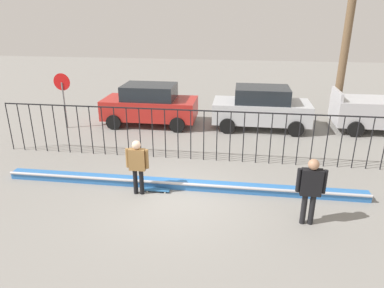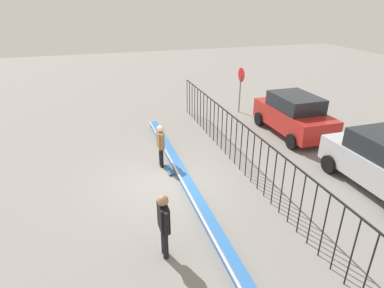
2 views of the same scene
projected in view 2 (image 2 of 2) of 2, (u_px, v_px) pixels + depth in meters
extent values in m
plane|color=gray|center=(165.00, 181.00, 11.39)|extent=(60.00, 60.00, 0.00)
cube|color=#2D6BB7|center=(183.00, 176.00, 11.53)|extent=(11.00, 0.36, 0.22)
cylinder|color=#B2B2B7|center=(178.00, 174.00, 11.43)|extent=(11.00, 0.09, 0.09)
cylinder|color=black|center=(187.00, 96.00, 17.86)|extent=(0.04, 0.04, 1.86)
cylinder|color=black|center=(190.00, 99.00, 17.46)|extent=(0.04, 0.04, 1.86)
cylinder|color=black|center=(192.00, 101.00, 17.05)|extent=(0.04, 0.04, 1.86)
cylinder|color=black|center=(195.00, 103.00, 16.65)|extent=(0.04, 0.04, 1.86)
cylinder|color=black|center=(198.00, 106.00, 16.24)|extent=(0.04, 0.04, 1.86)
cylinder|color=black|center=(200.00, 109.00, 15.84)|extent=(0.04, 0.04, 1.86)
cylinder|color=black|center=(204.00, 112.00, 15.43)|extent=(0.04, 0.04, 1.86)
cylinder|color=black|center=(207.00, 115.00, 15.03)|extent=(0.04, 0.04, 1.86)
cylinder|color=black|center=(210.00, 118.00, 14.62)|extent=(0.04, 0.04, 1.86)
cylinder|color=black|center=(214.00, 122.00, 14.22)|extent=(0.04, 0.04, 1.86)
cylinder|color=black|center=(218.00, 125.00, 13.81)|extent=(0.04, 0.04, 1.86)
cylinder|color=black|center=(222.00, 129.00, 13.41)|extent=(0.04, 0.04, 1.86)
cylinder|color=black|center=(226.00, 133.00, 13.00)|extent=(0.04, 0.04, 1.86)
cylinder|color=black|center=(231.00, 138.00, 12.60)|extent=(0.04, 0.04, 1.86)
cylinder|color=black|center=(236.00, 142.00, 12.19)|extent=(0.04, 0.04, 1.86)
cylinder|color=black|center=(241.00, 147.00, 11.79)|extent=(0.04, 0.04, 1.86)
cylinder|color=black|center=(247.00, 153.00, 11.38)|extent=(0.04, 0.04, 1.86)
cylinder|color=black|center=(253.00, 158.00, 10.98)|extent=(0.04, 0.04, 1.86)
cylinder|color=black|center=(259.00, 164.00, 10.57)|extent=(0.04, 0.04, 1.86)
cylinder|color=black|center=(266.00, 171.00, 10.17)|extent=(0.04, 0.04, 1.86)
cylinder|color=black|center=(274.00, 178.00, 9.76)|extent=(0.04, 0.04, 1.86)
cylinder|color=black|center=(282.00, 186.00, 9.36)|extent=(0.04, 0.04, 1.86)
cylinder|color=black|center=(291.00, 195.00, 8.95)|extent=(0.04, 0.04, 1.86)
cylinder|color=black|center=(301.00, 204.00, 8.55)|extent=(0.04, 0.04, 1.86)
cylinder|color=black|center=(312.00, 214.00, 8.14)|extent=(0.04, 0.04, 1.86)
cylinder|color=black|center=(324.00, 226.00, 7.74)|extent=(0.04, 0.04, 1.86)
cylinder|color=black|center=(337.00, 238.00, 7.33)|extent=(0.04, 0.04, 1.86)
cylinder|color=black|center=(352.00, 252.00, 6.93)|extent=(0.04, 0.04, 1.86)
cylinder|color=black|center=(369.00, 268.00, 6.52)|extent=(0.04, 0.04, 1.86)
cube|color=black|center=(243.00, 124.00, 11.41)|extent=(14.00, 0.04, 0.04)
cylinder|color=black|center=(161.00, 156.00, 12.35)|extent=(0.13, 0.13, 0.78)
cylinder|color=black|center=(162.00, 158.00, 12.19)|extent=(0.13, 0.13, 0.78)
cube|color=olive|center=(160.00, 140.00, 11.97)|extent=(0.47, 0.20, 0.64)
sphere|color=beige|center=(160.00, 129.00, 11.79)|extent=(0.25, 0.25, 0.25)
cylinder|color=olive|center=(159.00, 136.00, 12.21)|extent=(0.10, 0.10, 0.57)
cylinder|color=olive|center=(162.00, 142.00, 11.71)|extent=(0.10, 0.10, 0.57)
cube|color=#26598C|center=(169.00, 170.00, 12.04)|extent=(0.80, 0.20, 0.02)
cylinder|color=silver|center=(173.00, 174.00, 11.84)|extent=(0.05, 0.03, 0.05)
cylinder|color=silver|center=(169.00, 174.00, 11.80)|extent=(0.05, 0.03, 0.05)
cylinder|color=silver|center=(169.00, 167.00, 12.31)|extent=(0.05, 0.03, 0.05)
cylinder|color=silver|center=(166.00, 167.00, 12.26)|extent=(0.05, 0.03, 0.05)
cylinder|color=black|center=(164.00, 240.00, 8.05)|extent=(0.14, 0.14, 0.83)
cylinder|color=black|center=(166.00, 245.00, 7.87)|extent=(0.14, 0.14, 0.83)
cube|color=black|center=(164.00, 217.00, 7.65)|extent=(0.50, 0.22, 0.69)
sphere|color=#A87A5B|center=(163.00, 201.00, 7.45)|extent=(0.27, 0.27, 0.27)
cylinder|color=black|center=(161.00, 209.00, 7.90)|extent=(0.11, 0.11, 0.61)
cylinder|color=black|center=(166.00, 224.00, 7.36)|extent=(0.11, 0.11, 0.61)
cube|color=#B2231E|center=(293.00, 118.00, 15.04)|extent=(4.30, 1.90, 0.90)
cube|color=#1E2328|center=(295.00, 102.00, 14.71)|extent=(2.37, 1.71, 0.66)
cylinder|color=black|center=(329.00, 136.00, 14.21)|extent=(0.68, 0.22, 0.68)
cylinder|color=black|center=(292.00, 142.00, 13.70)|extent=(0.68, 0.22, 0.68)
cylinder|color=black|center=(292.00, 115.00, 16.75)|extent=(0.68, 0.22, 0.68)
cylinder|color=black|center=(259.00, 119.00, 16.24)|extent=(0.68, 0.22, 0.68)
cylinder|color=black|center=(371.00, 157.00, 12.35)|extent=(0.68, 0.22, 0.68)
cylinder|color=black|center=(329.00, 164.00, 11.84)|extent=(0.68, 0.22, 0.68)
cylinder|color=slate|center=(240.00, 94.00, 17.84)|extent=(0.07, 0.07, 2.10)
cylinder|color=red|center=(241.00, 75.00, 17.40)|extent=(0.76, 0.02, 0.76)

